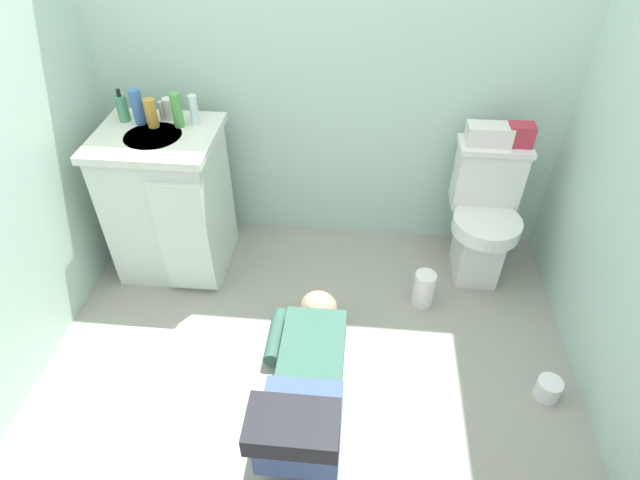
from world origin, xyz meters
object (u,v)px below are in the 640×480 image
at_px(toilet, 483,215).
at_px(paper_towel_roll, 424,289).
at_px(bottle_white, 169,109).
at_px(bottle_clear, 194,110).
at_px(bottle_green, 177,110).
at_px(tissue_box, 489,134).
at_px(soap_dispenser, 122,108).
at_px(person_plumber, 305,385).
at_px(bottle_blue, 138,107).
at_px(toilet_paper_roll, 548,389).
at_px(faucet, 161,111).
at_px(vanity_cabinet, 170,201).
at_px(toiletry_bag, 520,135).
at_px(bottle_amber, 151,113).

distance_m(toilet, paper_towel_roll, 0.51).
xyz_separation_m(bottle_white, bottle_clear, (0.14, -0.04, 0.02)).
bearing_deg(bottle_green, toilet, 0.35).
bearing_deg(toilet, tissue_box, 116.43).
xyz_separation_m(tissue_box, bottle_green, (-1.53, -0.10, 0.11)).
bearing_deg(bottle_clear, tissue_box, 2.61).
xyz_separation_m(soap_dispenser, paper_towel_roll, (1.57, -0.34, -0.78)).
height_order(bottle_green, bottle_clear, bottle_green).
bearing_deg(bottle_white, person_plumber, -53.07).
bearing_deg(bottle_blue, tissue_box, 2.88).
relative_size(tissue_box, soap_dispenser, 1.33).
bearing_deg(paper_towel_roll, bottle_white, 164.14).
xyz_separation_m(toilet, bottle_green, (-1.58, -0.01, 0.54)).
bearing_deg(toilet, soap_dispenser, 179.25).
bearing_deg(toilet_paper_roll, bottle_clear, 153.48).
xyz_separation_m(faucet, toilet_paper_roll, (1.91, -0.88, -0.82)).
height_order(vanity_cabinet, soap_dispenser, soap_dispenser).
height_order(toiletry_bag, bottle_blue, bottle_blue).
relative_size(vanity_cabinet, bottle_amber, 5.76).
bearing_deg(vanity_cabinet, bottle_amber, 109.52).
relative_size(vanity_cabinet, bottle_white, 7.45).
distance_m(bottle_blue, bottle_white, 0.15).
distance_m(toilet, toilet_paper_roll, 0.93).
bearing_deg(paper_towel_roll, toilet, 46.80).
relative_size(bottle_blue, bottle_green, 1.01).
bearing_deg(tissue_box, vanity_cabinet, -173.28).
distance_m(vanity_cabinet, tissue_box, 1.69).
distance_m(vanity_cabinet, faucet, 0.47).
relative_size(soap_dispenser, bottle_clear, 1.11).
xyz_separation_m(faucet, bottle_clear, (0.18, -0.02, 0.03)).
relative_size(toilet, bottle_blue, 4.29).
distance_m(soap_dispenser, bottle_green, 0.30).
height_order(vanity_cabinet, paper_towel_roll, vanity_cabinet).
bearing_deg(toilet, paper_towel_roll, -133.20).
bearing_deg(faucet, toilet_paper_roll, -24.87).
distance_m(vanity_cabinet, bottle_amber, 0.48).
distance_m(bottle_white, toilet_paper_roll, 2.24).
height_order(person_plumber, bottle_blue, bottle_blue).
distance_m(vanity_cabinet, bottle_clear, 0.52).
height_order(bottle_white, bottle_green, bottle_green).
distance_m(faucet, bottle_blue, 0.11).
xyz_separation_m(faucet, bottle_amber, (-0.02, -0.07, 0.02)).
xyz_separation_m(faucet, bottle_blue, (-0.10, -0.04, 0.04)).
xyz_separation_m(person_plumber, tissue_box, (0.80, 1.10, 0.62)).
distance_m(toilet, bottle_amber, 1.78).
relative_size(toilet, toilet_paper_roll, 6.82).
xyz_separation_m(person_plumber, toiletry_bag, (0.95, 1.10, 0.63)).
xyz_separation_m(vanity_cabinet, soap_dispenser, (-0.19, 0.13, 0.47)).
distance_m(toilet, bottle_green, 1.67).
relative_size(toilet, paper_towel_roll, 3.61).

